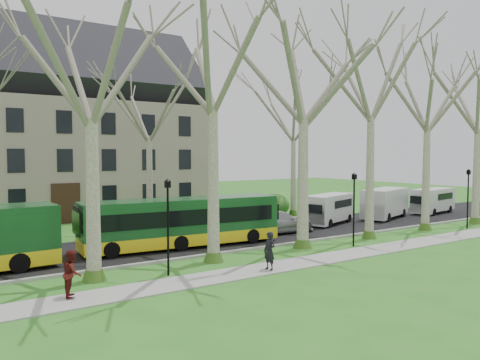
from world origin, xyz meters
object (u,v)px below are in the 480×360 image
van_a (329,209)px  pedestrian_b (72,273)px  van_b (385,204)px  pedestrian_a (269,251)px  sedan (278,222)px  bus_follow (183,222)px  van_c (433,201)px

van_a → pedestrian_b: bearing=-178.4°
van_b → pedestrian_b: 28.66m
van_b → pedestrian_a: bearing=-174.2°
pedestrian_a → pedestrian_b: size_ratio=1.00×
van_a → pedestrian_a: 15.47m
sedan → pedestrian_b: size_ratio=2.98×
sedan → pedestrian_a: bearing=140.3°
pedestrian_a → pedestrian_b: bearing=-103.3°
sedan → van_b: bearing=-85.5°
bus_follow → pedestrian_b: bearing=-136.5°
bus_follow → pedestrian_a: 7.33m
pedestrian_b → van_b: bearing=-57.5°
van_a → pedestrian_b: (-21.40, -8.06, -0.25)m
bus_follow → van_a: size_ratio=2.23×
sedan → pedestrian_b: pedestrian_b is taller
sedan → pedestrian_b: 16.96m
pedestrian_a → van_b: bearing=107.2°
pedestrian_b → bus_follow: bearing=-34.3°
bus_follow → sedan: bus_follow is taller
sedan → van_b: 12.16m
pedestrian_b → pedestrian_a: bearing=-79.0°
sedan → van_c: 18.53m
sedan → van_a: size_ratio=1.02×
bus_follow → van_c: size_ratio=2.26×
pedestrian_a → sedan: bearing=132.0°
bus_follow → sedan: 7.63m
bus_follow → van_b: size_ratio=2.04×
bus_follow → van_c: bearing=7.2°
van_a → van_b: bearing=-21.7°
van_a → bus_follow: bearing=168.1°
sedan → van_b: size_ratio=0.94×
sedan → bus_follow: bearing=95.3°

